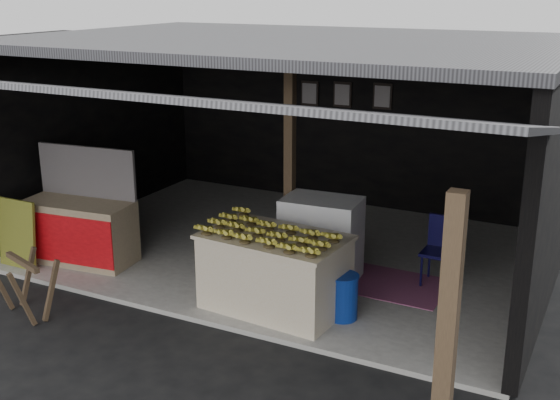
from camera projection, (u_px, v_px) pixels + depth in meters
The scene contains 13 objects.
ground at pixel (192, 322), 8.00m from camera, with size 80.00×80.00×0.00m, color black.
concrete_slab at pixel (289, 249), 10.12m from camera, with size 7.00×5.00×0.06m, color gray.
shophouse at pixel (300, 103), 9.78m from camera, with size 7.40×7.29×3.02m.
banana_table at pixel (275, 272), 8.09m from camera, with size 1.70×1.13×0.90m.
banana_pile at pixel (275, 228), 7.93m from camera, with size 1.51×0.91×0.18m, color gold, non-canonical shape.
white_crate at pixel (321, 239), 8.90m from camera, with size 1.01×0.72×1.07m.
neighbor_stall at pixel (79, 228), 9.50m from camera, with size 1.56×0.84×1.54m.
green_signboard at pixel (17, 234), 9.30m from camera, with size 0.62×0.04×0.92m, color black.
sawhorse at pixel (24, 281), 8.02m from camera, with size 0.79×0.78×0.70m.
water_barrel at pixel (343, 298), 7.90m from camera, with size 0.34×0.34×0.50m, color navy.
plastic_chair at pixel (442, 245), 8.78m from camera, with size 0.42×0.42×0.87m.
magenta_rug at pixel (386, 283), 8.88m from camera, with size 1.50×1.00×0.01m, color #6A1750.
picture_frames at pixel (344, 95), 11.67m from camera, with size 1.62×0.04×0.46m.
Camera 1 is at (4.18, -5.99, 3.69)m, focal length 45.00 mm.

